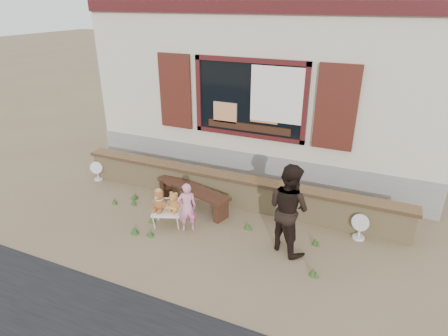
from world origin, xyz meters
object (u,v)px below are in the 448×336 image
at_px(teddy_bear_left, 159,200).
at_px(adult, 289,208).
at_px(folding_chair, 167,211).
at_px(child, 187,207).
at_px(teddy_bear_right, 174,201).
at_px(bench, 193,192).

relative_size(teddy_bear_left, adult, 0.27).
distance_m(folding_chair, adult, 2.34).
relative_size(folding_chair, child, 0.69).
xyz_separation_m(teddy_bear_right, child, (0.30, -0.05, -0.04)).
bearing_deg(teddy_bear_left, folding_chair, -0.00).
distance_m(folding_chair, child, 0.47).
bearing_deg(child, adult, 150.47).
xyz_separation_m(folding_chair, adult, (2.28, 0.17, 0.50)).
relative_size(folding_chair, adult, 0.42).
distance_m(bench, adult, 2.30).
height_order(teddy_bear_right, adult, adult).
distance_m(folding_chair, teddy_bear_left, 0.29).
height_order(bench, child, child).
relative_size(bench, folding_chair, 2.73).
xyz_separation_m(bench, child, (0.31, -0.80, 0.15)).
bearing_deg(teddy_bear_right, folding_chair, -180.00).
relative_size(bench, adult, 1.14).
bearing_deg(teddy_bear_right, bench, 69.79).
distance_m(bench, child, 0.87).
distance_m(teddy_bear_left, teddy_bear_right, 0.28).
bearing_deg(adult, folding_chair, 32.72).
bearing_deg(bench, adult, 1.14).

